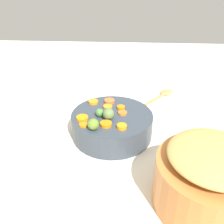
% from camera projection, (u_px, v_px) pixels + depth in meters
% --- Properties ---
extents(tabletop, '(2.40, 2.40, 0.02)m').
position_uv_depth(tabletop, '(96.00, 133.00, 0.93)').
color(tabletop, beige).
rests_on(tabletop, ground).
extents(serving_bowl_carrots, '(0.28, 0.28, 0.08)m').
position_uv_depth(serving_bowl_carrots, '(112.00, 125.00, 0.88)').
color(serving_bowl_carrots, '#353E49').
rests_on(serving_bowl_carrots, tabletop).
extents(metal_pot, '(0.26, 0.26, 0.13)m').
position_uv_depth(metal_pot, '(207.00, 184.00, 0.61)').
color(metal_pot, '#C47337').
rests_on(metal_pot, tabletop).
extents(stuffing_mound, '(0.21, 0.21, 0.04)m').
position_uv_depth(stuffing_mound, '(215.00, 156.00, 0.57)').
color(stuffing_mound, tan).
rests_on(stuffing_mound, metal_pot).
extents(carrot_slice_0, '(0.04, 0.04, 0.01)m').
position_uv_depth(carrot_slice_0, '(123.00, 113.00, 0.86)').
color(carrot_slice_0, orange).
rests_on(carrot_slice_0, serving_bowl_carrots).
extents(carrot_slice_1, '(0.05, 0.05, 0.01)m').
position_uv_depth(carrot_slice_1, '(93.00, 102.00, 0.93)').
color(carrot_slice_1, orange).
rests_on(carrot_slice_1, serving_bowl_carrots).
extents(carrot_slice_2, '(0.05, 0.05, 0.01)m').
position_uv_depth(carrot_slice_2, '(106.00, 124.00, 0.80)').
color(carrot_slice_2, orange).
rests_on(carrot_slice_2, serving_bowl_carrots).
extents(carrot_slice_3, '(0.04, 0.04, 0.01)m').
position_uv_depth(carrot_slice_3, '(109.00, 101.00, 0.93)').
color(carrot_slice_3, orange).
rests_on(carrot_slice_3, serving_bowl_carrots).
extents(carrot_slice_4, '(0.04, 0.04, 0.01)m').
position_uv_depth(carrot_slice_4, '(121.00, 107.00, 0.89)').
color(carrot_slice_4, orange).
rests_on(carrot_slice_4, serving_bowl_carrots).
extents(carrot_slice_5, '(0.05, 0.05, 0.01)m').
position_uv_depth(carrot_slice_5, '(82.00, 118.00, 0.83)').
color(carrot_slice_5, orange).
rests_on(carrot_slice_5, serving_bowl_carrots).
extents(carrot_slice_6, '(0.04, 0.04, 0.01)m').
position_uv_depth(carrot_slice_6, '(83.00, 125.00, 0.80)').
color(carrot_slice_6, orange).
rests_on(carrot_slice_6, serving_bowl_carrots).
extents(carrot_slice_7, '(0.04, 0.04, 0.01)m').
position_uv_depth(carrot_slice_7, '(108.00, 107.00, 0.90)').
color(carrot_slice_7, orange).
rests_on(carrot_slice_7, serving_bowl_carrots).
extents(carrot_slice_8, '(0.04, 0.04, 0.01)m').
position_uv_depth(carrot_slice_8, '(122.00, 127.00, 0.79)').
color(carrot_slice_8, orange).
rests_on(carrot_slice_8, serving_bowl_carrots).
extents(brussels_sprout_0, '(0.03, 0.03, 0.03)m').
position_uv_depth(brussels_sprout_0, '(100.00, 113.00, 0.84)').
color(brussels_sprout_0, '#487B3B').
rests_on(brussels_sprout_0, serving_bowl_carrots).
extents(brussels_sprout_1, '(0.04, 0.04, 0.04)m').
position_uv_depth(brussels_sprout_1, '(93.00, 124.00, 0.77)').
color(brussels_sprout_1, olive).
rests_on(brussels_sprout_1, serving_bowl_carrots).
extents(brussels_sprout_2, '(0.04, 0.04, 0.04)m').
position_uv_depth(brussels_sprout_2, '(108.00, 114.00, 0.83)').
color(brussels_sprout_2, '#597440').
rests_on(brussels_sprout_2, serving_bowl_carrots).
extents(wooden_spoon, '(0.24, 0.20, 0.01)m').
position_uv_depth(wooden_spoon, '(161.00, 96.00, 1.15)').
color(wooden_spoon, tan).
rests_on(wooden_spoon, tabletop).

